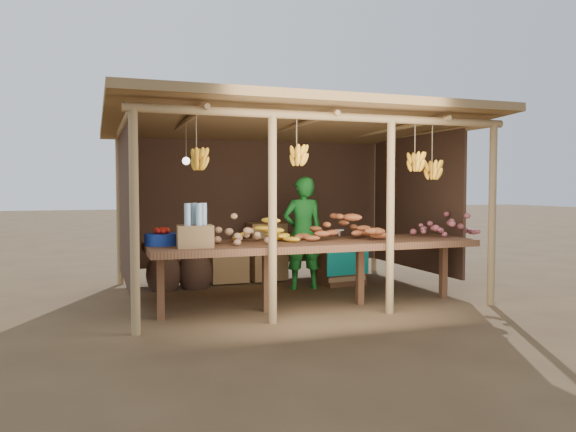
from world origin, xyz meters
name	(u,v)px	position (x,y,z in m)	size (l,w,h in m)	color
ground	(288,294)	(0.00, 0.00, 0.00)	(60.00, 60.00, 0.00)	brown
stall_structure	(288,151)	(-0.02, -0.06, 1.92)	(4.70, 3.50, 2.43)	#A07F52
counter	(315,246)	(0.00, -0.95, 0.74)	(3.90, 1.05, 0.80)	brown
potato_heap	(228,228)	(-1.06, -0.98, 0.98)	(0.85, 0.51, 0.36)	#AA7D57
sweet_potato_heap	(341,225)	(0.35, -0.92, 0.98)	(1.03, 0.62, 0.36)	#A15129
onion_heap	(449,222)	(1.90, -0.92, 0.98)	(0.85, 0.51, 0.36)	#A14E56
banana_pile	(262,227)	(-0.63, -0.88, 0.98)	(0.66, 0.40, 0.35)	yellow
tomato_basin	(162,238)	(-1.77, -0.82, 0.88)	(0.37, 0.37, 0.19)	navy
bottle_box	(195,230)	(-1.46, -1.17, 0.98)	(0.40, 0.33, 0.47)	olive
vendor	(303,233)	(0.32, 0.27, 0.79)	(0.58, 0.38, 1.58)	#1A7825
tarp_crate	(339,261)	(0.97, 0.46, 0.34)	(0.76, 0.68, 0.83)	brown
carton_stack	(254,256)	(-0.16, 1.09, 0.38)	(1.15, 0.44, 0.87)	olive
burlap_sacks	(179,269)	(-1.34, 0.80, 0.28)	(0.92, 0.48, 0.65)	#432C1F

